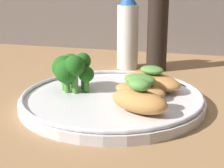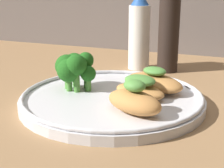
{
  "view_description": "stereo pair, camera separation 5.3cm",
  "coord_description": "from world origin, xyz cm",
  "px_view_note": "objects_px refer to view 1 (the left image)",
  "views": [
    {
      "loc": [
        13.47,
        -48.59,
        18.86
      ],
      "look_at": [
        0.0,
        0.0,
        3.4
      ],
      "focal_mm": 55.0,
      "sensor_mm": 36.0,
      "label": 1
    },
    {
      "loc": [
        18.47,
        -46.92,
        18.86
      ],
      "look_at": [
        0.0,
        0.0,
        3.4
      ],
      "focal_mm": 55.0,
      "sensor_mm": 36.0,
      "label": 2
    }
  ],
  "objects_px": {
    "sauce_bottle": "(128,32)",
    "pepper_grinder": "(157,30)",
    "plate": "(112,99)",
    "broccoli_bunch": "(71,68)"
  },
  "relations": [
    {
      "from": "plate",
      "to": "sauce_bottle",
      "type": "height_order",
      "value": "sauce_bottle"
    },
    {
      "from": "broccoli_bunch",
      "to": "pepper_grinder",
      "type": "relative_size",
      "value": 0.37
    },
    {
      "from": "broccoli_bunch",
      "to": "pepper_grinder",
      "type": "bearing_deg",
      "value": 64.88
    },
    {
      "from": "plate",
      "to": "sauce_bottle",
      "type": "relative_size",
      "value": 1.72
    },
    {
      "from": "plate",
      "to": "sauce_bottle",
      "type": "bearing_deg",
      "value": 97.22
    },
    {
      "from": "sauce_bottle",
      "to": "pepper_grinder",
      "type": "height_order",
      "value": "pepper_grinder"
    },
    {
      "from": "plate",
      "to": "pepper_grinder",
      "type": "xyz_separation_m",
      "value": [
        0.03,
        0.23,
        0.08
      ]
    },
    {
      "from": "pepper_grinder",
      "to": "plate",
      "type": "bearing_deg",
      "value": -98.28
    },
    {
      "from": "plate",
      "to": "broccoli_bunch",
      "type": "height_order",
      "value": "broccoli_bunch"
    },
    {
      "from": "broccoli_bunch",
      "to": "sauce_bottle",
      "type": "xyz_separation_m",
      "value": [
        0.04,
        0.22,
        0.03
      ]
    }
  ]
}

